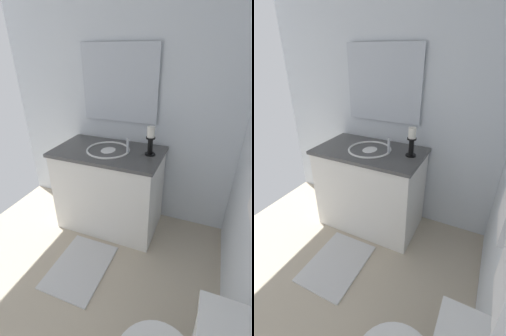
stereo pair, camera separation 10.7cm
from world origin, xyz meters
The scene contains 7 objects.
floor centered at (0.00, 0.00, -0.01)m, with size 2.97×2.35×0.02m, color beige.
wall_left centered at (-1.48, 0.00, 1.23)m, with size 0.04×2.35×2.45m, color silver.
vanity_cabinet centered at (-1.16, 0.04, 0.42)m, with size 0.58×1.00×0.83m.
sink_basin centered at (-1.16, 0.04, 0.80)m, with size 0.40×0.40×0.24m.
mirror centered at (-1.44, 0.04, 1.37)m, with size 0.02×0.73×0.67m, color silver.
candle_holder_tall centered at (-1.20, 0.42, 0.97)m, with size 0.09×0.09×0.25m.
bath_mat centered at (-0.53, 0.04, 0.01)m, with size 0.60×0.44×0.02m, color silver.
Camera 2 is at (0.51, 0.97, 1.64)m, focal length 24.05 mm.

